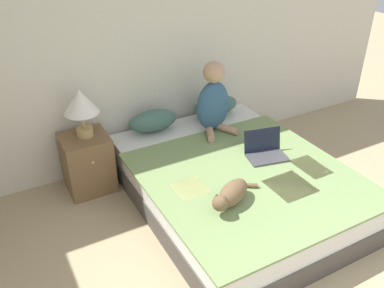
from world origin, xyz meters
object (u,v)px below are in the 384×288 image
at_px(bed, 234,184).
at_px(cat_tabby, 231,194).
at_px(pillow_near, 153,121).
at_px(pillow_far, 216,106).
at_px(laptop_open, 265,151).
at_px(person_sitting, 213,101).
at_px(table_lamp, 81,104).
at_px(nightstand, 88,163).

relative_size(bed, cat_tabby, 4.16).
bearing_deg(pillow_near, bed, -68.42).
distance_m(pillow_far, laptop_open, 0.94).
distance_m(pillow_near, pillow_far, 0.73).
distance_m(pillow_far, person_sitting, 0.40).
height_order(pillow_far, cat_tabby, pillow_far).
height_order(bed, table_lamp, table_lamp).
bearing_deg(cat_tabby, pillow_far, -144.90).
xyz_separation_m(bed, pillow_near, (-0.36, 0.92, 0.31)).
bearing_deg(person_sitting, pillow_near, 152.25).
xyz_separation_m(cat_tabby, nightstand, (-0.74, 1.30, -0.23)).
relative_size(pillow_far, person_sitting, 0.72).
xyz_separation_m(pillow_far, table_lamp, (-1.42, -0.04, 0.35)).
xyz_separation_m(bed, nightstand, (-1.07, 0.86, 0.07)).
bearing_deg(bed, person_sitting, 76.03).
xyz_separation_m(pillow_far, cat_tabby, (-0.70, -1.36, -0.02)).
relative_size(pillow_far, nightstand, 0.91).
distance_m(pillow_near, person_sitting, 0.63).
xyz_separation_m(bed, laptop_open, (0.31, -0.02, 0.26)).
distance_m(pillow_near, cat_tabby, 1.36).
height_order(pillow_near, pillow_far, same).
height_order(pillow_far, laptop_open, laptop_open).
bearing_deg(pillow_near, cat_tabby, -88.90).
relative_size(pillow_far, table_lamp, 1.12).
relative_size(cat_tabby, laptop_open, 1.30).
bearing_deg(laptop_open, cat_tabby, -134.66).
xyz_separation_m(bed, cat_tabby, (-0.34, -0.44, 0.30)).
relative_size(bed, nightstand, 3.86).
xyz_separation_m(bed, person_sitting, (0.16, 0.65, 0.52)).
distance_m(bed, pillow_near, 1.04).
distance_m(pillow_far, cat_tabby, 1.53).
xyz_separation_m(pillow_far, laptop_open, (-0.05, -0.94, -0.05)).
bearing_deg(pillow_near, table_lamp, -176.37).
height_order(bed, pillow_near, pillow_near).
bearing_deg(pillow_far, nightstand, -177.70).
xyz_separation_m(nightstand, table_lamp, (0.02, 0.01, 0.60)).
relative_size(pillow_near, laptop_open, 1.28).
height_order(laptop_open, table_lamp, table_lamp).
relative_size(bed, person_sitting, 3.03).
bearing_deg(pillow_far, cat_tabby, -117.31).
bearing_deg(laptop_open, pillow_far, 98.94).
xyz_separation_m(pillow_near, cat_tabby, (0.03, -1.36, -0.02)).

